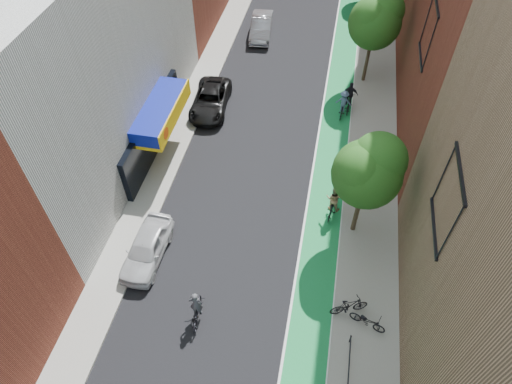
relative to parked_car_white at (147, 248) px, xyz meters
The scene contains 15 objects.
bike_lane 21.51m from the parked_car_white, 66.42° to the left, with size 2.00×68.00×0.01m, color #157B33.
sidewalk_left 19.77m from the parked_car_white, 94.06° to the left, with size 2.00×68.00×0.15m, color gray.
sidewalk_right 22.63m from the parked_car_white, 60.61° to the left, with size 3.00×68.00×0.15m, color gray.
building_left_white 11.32m from the parked_car_white, 129.71° to the left, with size 8.00×20.00×12.00m, color silver.
tree_near 11.59m from the parked_car_white, 19.98° to the left, with size 3.40×3.36×6.42m.
tree_mid 20.89m from the parked_car_white, 59.97° to the left, with size 3.55×3.53×6.74m.
parked_car_white is the anchor object (origin of this frame).
parked_car_black 12.44m from the parked_car_white, 90.00° to the left, with size 2.31×5.01×1.39m, color black.
parked_car_silver 22.81m from the parked_car_white, 85.98° to the left, with size 1.63×4.68×1.54m, color gray.
cyclist_lead 4.41m from the parked_car_white, 39.30° to the right, with size 0.88×1.96×2.00m.
cyclist_lane_near 10.12m from the parked_car_white, 27.54° to the left, with size 0.92×1.80×2.07m.
cyclist_lane_mid 16.96m from the parked_car_white, 56.74° to the left, with size 1.04×1.84×2.10m.
cyclist_lane_far 16.12m from the parked_car_white, 56.38° to the left, with size 1.08×1.53×1.94m.
parked_bike_near 11.24m from the parked_car_white, ahead, with size 0.59×1.70×0.89m, color black.
parked_bike_mid 10.30m from the parked_car_white, ahead, with size 0.52×1.83×1.10m, color black.
Camera 1 is at (3.36, -5.54, 19.77)m, focal length 32.00 mm.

